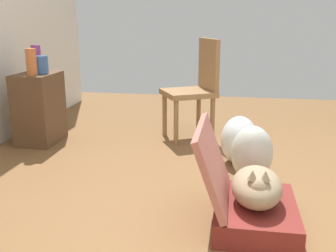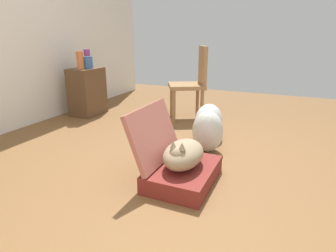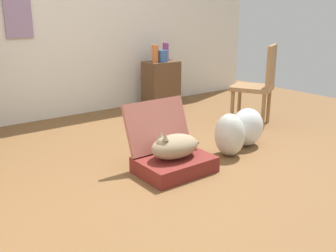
# 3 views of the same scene
# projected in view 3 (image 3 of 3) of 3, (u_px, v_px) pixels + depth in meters

# --- Properties ---
(ground_plane) EXTENTS (7.68, 7.68, 0.00)m
(ground_plane) POSITION_uv_depth(u_px,v_px,m) (167.00, 169.00, 3.26)
(ground_plane) COLOR brown
(ground_plane) RESTS_ON ground
(wall_back) EXTENTS (6.40, 0.15, 2.60)m
(wall_back) POSITION_uv_depth(u_px,v_px,m) (56.00, 13.00, 4.61)
(wall_back) COLOR silver
(wall_back) RESTS_ON ground
(suitcase_base) EXTENTS (0.62, 0.46, 0.13)m
(suitcase_base) POSITION_uv_depth(u_px,v_px,m) (175.00, 165.00, 3.18)
(suitcase_base) COLOR maroon
(suitcase_base) RESTS_ON ground
(suitcase_lid) EXTENTS (0.62, 0.19, 0.44)m
(suitcase_lid) POSITION_uv_depth(u_px,v_px,m) (157.00, 126.00, 3.29)
(suitcase_lid) COLOR #B26356
(suitcase_lid) RESTS_ON suitcase_base
(cat) EXTENTS (0.52, 0.28, 0.24)m
(cat) POSITION_uv_depth(u_px,v_px,m) (174.00, 146.00, 3.13)
(cat) COLOR #998466
(cat) RESTS_ON suitcase_base
(plastic_bag_white) EXTENTS (0.28, 0.30, 0.41)m
(plastic_bag_white) POSITION_uv_depth(u_px,v_px,m) (230.00, 135.00, 3.53)
(plastic_bag_white) COLOR silver
(plastic_bag_white) RESTS_ON ground
(plastic_bag_clear) EXTENTS (0.36, 0.29, 0.39)m
(plastic_bag_clear) POSITION_uv_depth(u_px,v_px,m) (247.00, 127.00, 3.80)
(plastic_bag_clear) COLOR silver
(plastic_bag_clear) RESTS_ON ground
(side_table) EXTENTS (0.46, 0.33, 0.65)m
(side_table) POSITION_uv_depth(u_px,v_px,m) (161.00, 85.00, 5.32)
(side_table) COLOR brown
(side_table) RESTS_ON ground
(vase_tall) EXTENTS (0.09, 0.09, 0.23)m
(vase_tall) POSITION_uv_depth(u_px,v_px,m) (155.00, 54.00, 5.11)
(vase_tall) COLOR #CC6B38
(vase_tall) RESTS_ON side_table
(vase_short) EXTENTS (0.09, 0.09, 0.24)m
(vase_short) POSITION_uv_depth(u_px,v_px,m) (166.00, 52.00, 5.29)
(vase_short) COLOR #8C387A
(vase_short) RESTS_ON side_table
(vase_round) EXTENTS (0.14, 0.14, 0.16)m
(vase_round) POSITION_uv_depth(u_px,v_px,m) (163.00, 56.00, 5.17)
(vase_round) COLOR #38609E
(vase_round) RESTS_ON side_table
(chair) EXTENTS (0.58, 0.60, 0.95)m
(chair) POSITION_uv_depth(u_px,v_px,m) (259.00, 83.00, 4.40)
(chair) COLOR olive
(chair) RESTS_ON ground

